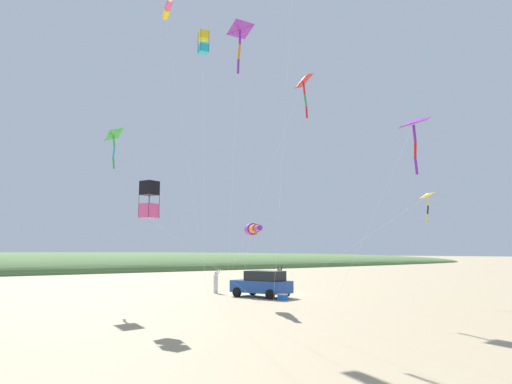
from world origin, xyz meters
The scene contains 14 objects.
ground_plane centered at (0.00, 0.00, 0.00)m, with size 600.00×600.00×0.00m, color tan.
dune_ridge_grassy centered at (-55.00, 0.00, 0.00)m, with size 28.00×240.00×6.18m, color #567A42.
parked_car centered at (1.71, -2.52, 0.95)m, with size 4.63×2.91×1.85m.
cooler_box centered at (4.16, -2.73, 0.21)m, with size 0.62×0.42×0.42m.
person_adult_flyer centered at (-5.08, 4.94, 1.01)m, with size 0.66×0.65×1.85m.
person_child_green_jacket centered at (-3.18, -3.23, 1.00)m, with size 0.64×0.56×1.83m.
kite_box_white_trailing centered at (4.50, -9.35, 16.00)m, with size 10.83×7.17×16.73m.
kite_delta_green_low_center centered at (7.57, -8.83, 15.84)m, with size 7.25×4.58×16.26m.
kite_delta_long_streamer_right centered at (13.56, -1.14, 10.34)m, with size 7.92×1.89×10.78m.
kite_windsock_small_distant centered at (5.72, -6.41, 4.57)m, with size 9.90×6.13×4.95m.
kite_box_black_fish_shape centered at (7.82, -14.26, 5.68)m, with size 4.34×10.17×6.56m.
kite_delta_magenta_far_left centered at (10.53, 4.54, 6.91)m, with size 15.05×1.57×7.23m.
kite_delta_long_streamer_left centered at (5.91, -2.32, 14.65)m, with size 12.03×2.09×15.25m.
kite_delta_checkered_midright centered at (-2.65, -12.12, 11.15)m, with size 2.31×12.15×11.68m.
Camera 1 is at (29.18, -24.40, 3.21)m, focal length 34.25 mm.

